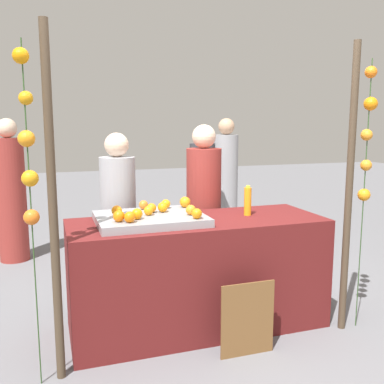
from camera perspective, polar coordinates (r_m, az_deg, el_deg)
name	(u,v)px	position (r m, az deg, el deg)	size (l,w,h in m)	color
ground_plane	(198,325)	(3.75, 0.76, -17.02)	(24.00, 24.00, 0.00)	slate
stall_counter	(198,273)	(3.58, 0.78, -10.61)	(2.03, 0.75, 0.89)	#5B1919
orange_tray	(150,219)	(3.37, -5.50, -3.51)	(0.82, 0.63, 0.06)	gray
orange_0	(163,207)	(3.45, -3.86, -1.99)	(0.08, 0.08, 0.08)	orange
orange_1	(151,208)	(3.44, -5.33, -2.10)	(0.08, 0.08, 0.08)	orange
orange_2	(119,216)	(3.15, -9.56, -3.14)	(0.08, 0.08, 0.08)	orange
orange_3	(130,217)	(3.11, -8.17, -3.27)	(0.08, 0.08, 0.08)	orange
orange_4	(191,210)	(3.33, -0.15, -2.37)	(0.08, 0.08, 0.08)	orange
orange_5	(148,211)	(3.34, -5.72, -2.44)	(0.07, 0.07, 0.07)	orange
orange_6	(137,214)	(3.21, -7.21, -2.87)	(0.08, 0.08, 0.08)	orange
orange_7	(185,202)	(3.63, -0.92, -1.33)	(0.09, 0.09, 0.09)	orange
orange_8	(143,205)	(3.58, -6.38, -1.68)	(0.07, 0.07, 0.07)	orange
orange_9	(117,211)	(3.36, -9.83, -2.42)	(0.08, 0.08, 0.08)	orange
orange_10	(166,204)	(3.60, -3.45, -1.57)	(0.08, 0.08, 0.08)	orange
orange_11	(197,214)	(3.20, 0.64, -2.86)	(0.08, 0.08, 0.08)	orange
juice_bottle	(248,201)	(3.63, 7.31, -1.19)	(0.06, 0.06, 0.25)	orange
chalkboard_sign	(247,320)	(3.25, 7.23, -16.27)	(0.41, 0.03, 0.55)	brown
vendor_left	(119,227)	(3.96, -9.57, -4.52)	(0.31, 0.31, 1.57)	#99999E
vendor_right	(204,217)	(4.15, 1.54, -3.30)	(0.33, 0.33, 1.63)	maroon
crowd_person_0	(226,183)	(6.28, 4.44, 1.24)	(0.34, 0.34, 1.71)	#99999E
crowd_person_1	(202,194)	(5.56, 1.34, -0.25)	(0.32, 0.32, 1.61)	#333338
crowd_person_2	(11,196)	(5.60, -22.60, -0.44)	(0.34, 0.34, 1.70)	maroon
canopy_post_left	(53,209)	(2.81, -17.76, -2.11)	(0.06, 0.06, 2.25)	#473828
canopy_post_right	(349,191)	(3.58, 19.88, 0.10)	(0.06, 0.06, 2.25)	#473828
garland_strand_left	(27,146)	(2.74, -20.77, 5.65)	(0.11, 0.11, 2.13)	#2D4C23
garland_strand_right	(368,136)	(3.62, 22.03, 6.81)	(0.11, 0.11, 2.13)	#2D4C23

